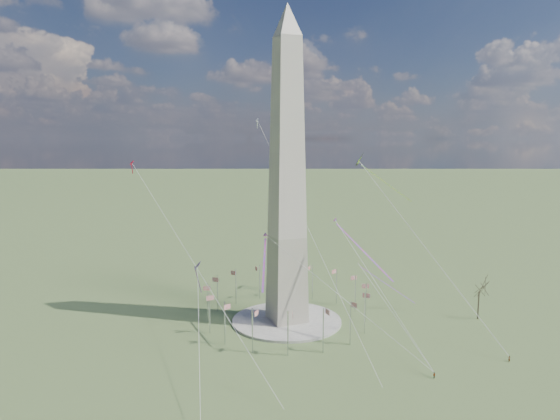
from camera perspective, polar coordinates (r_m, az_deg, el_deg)
name	(u,v)px	position (r m, az deg, el deg)	size (l,w,h in m)	color
ground	(287,322)	(168.76, 0.78, -12.65)	(2000.00, 2000.00, 0.00)	#465F2F
plaza	(287,321)	(168.62, 0.78, -12.52)	(36.00, 36.00, 0.80)	beige
washington_monument	(287,177)	(158.22, 0.81, 3.81)	(15.56, 15.56, 100.00)	#B0A594
flagpole_ring	(287,301)	(166.32, 0.78, -10.31)	(54.40, 54.40, 13.00)	silver
tree_near	(479,290)	(180.44, 21.82, -8.45)	(8.16, 8.16, 14.28)	#4B3C2E
person_east	(509,359)	(153.88, 24.72, -15.18)	(0.66, 0.43, 1.82)	gray
person_centre	(434,375)	(138.09, 17.21, -17.59)	(0.94, 0.39, 1.60)	gray
kite_delta_black	(362,163)	(189.52, 9.33, 5.28)	(20.03, 18.10, 18.16)	black
kite_diamond_purple	(198,269)	(163.44, -9.39, -6.62)	(2.80, 3.74, 10.91)	#3D1667
kite_streamer_left	(354,241)	(151.98, 8.43, -3.47)	(8.66, 22.42, 15.94)	red
kite_streamer_mid	(265,255)	(151.21, -1.78, -5.15)	(8.97, 18.66, 13.61)	red
kite_streamer_right	(378,278)	(181.35, 11.17, -7.63)	(17.32, 13.23, 14.16)	red
kite_small_red	(132,164)	(176.22, -16.57, 5.06)	(1.22, 2.01, 4.64)	#F71D37
kite_small_white	(257,121)	(205.72, -2.62, 10.14)	(1.19, 1.89, 4.25)	white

